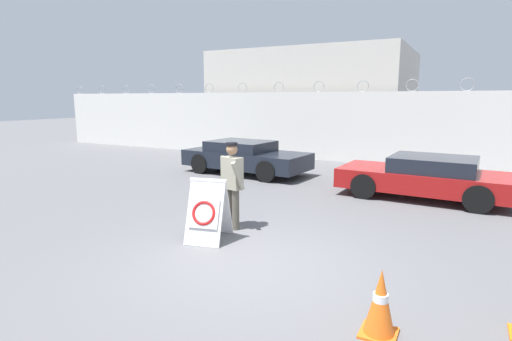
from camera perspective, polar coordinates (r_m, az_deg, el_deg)
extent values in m
plane|color=#5B5B5E|center=(6.56, -0.95, -13.24)|extent=(90.00, 90.00, 0.00)
cube|color=silver|center=(16.71, 17.89, 5.74)|extent=(36.00, 0.30, 2.88)
torus|color=gray|center=(26.27, -23.85, 10.47)|extent=(0.47, 0.03, 0.47)
torus|color=gray|center=(24.86, -21.14, 10.71)|extent=(0.47, 0.03, 0.47)
torus|color=gray|center=(23.50, -18.11, 10.96)|extent=(0.47, 0.03, 0.47)
torus|color=gray|center=(22.21, -14.71, 11.19)|extent=(0.47, 0.03, 0.47)
torus|color=gray|center=(21.01, -10.91, 11.41)|extent=(0.47, 0.03, 0.47)
torus|color=gray|center=(19.90, -6.65, 11.60)|extent=(0.47, 0.03, 0.47)
torus|color=gray|center=(18.92, -1.92, 11.74)|extent=(0.47, 0.03, 0.47)
torus|color=gray|center=(18.07, 3.29, 11.79)|extent=(0.47, 0.03, 0.47)
torus|color=gray|center=(17.38, 8.97, 11.75)|extent=(0.47, 0.03, 0.47)
torus|color=gray|center=(16.87, 15.05, 11.58)|extent=(0.47, 0.03, 0.47)
torus|color=gray|center=(16.54, 21.43, 11.26)|extent=(0.47, 0.03, 0.47)
torus|color=gray|center=(16.43, 27.96, 10.80)|extent=(0.47, 0.03, 0.47)
cube|color=beige|center=(22.06, 8.48, 9.82)|extent=(9.51, 7.13, 4.98)
cube|color=white|center=(7.35, -7.33, -6.10)|extent=(0.76, 0.59, 1.13)
cube|color=white|center=(7.72, -6.17, -5.27)|extent=(0.76, 0.59, 1.13)
cube|color=white|center=(7.40, -6.83, -1.38)|extent=(0.71, 0.22, 0.05)
cube|color=white|center=(7.31, -7.45, -6.02)|extent=(0.59, 0.34, 0.53)
torus|color=red|center=(7.30, -7.49, -6.04)|extent=(0.48, 0.31, 0.44)
cylinder|color=#514C42|center=(8.19, -3.82, -5.35)|extent=(0.15, 0.15, 0.83)
cylinder|color=#514C42|center=(8.06, -2.94, -5.59)|extent=(0.15, 0.15, 0.83)
cube|color=gray|center=(7.96, -3.44, -0.36)|extent=(0.47, 0.32, 0.64)
sphere|color=#936B4C|center=(7.88, -3.48, 3.02)|extent=(0.23, 0.23, 0.23)
cylinder|color=gray|center=(8.15, -4.74, -0.04)|extent=(0.09, 0.09, 0.61)
cylinder|color=gray|center=(7.70, -2.60, -0.80)|extent=(0.17, 0.35, 0.59)
cylinder|color=black|center=(7.87, -3.49, 3.83)|extent=(0.24, 0.24, 0.05)
cube|color=orange|center=(5.04, 17.09, -21.31)|extent=(0.40, 0.40, 0.03)
cone|color=orange|center=(4.85, 17.34, -17.39)|extent=(0.34, 0.34, 0.74)
cylinder|color=white|center=(4.83, 17.37, -17.00)|extent=(0.17, 0.17, 0.10)
cylinder|color=black|center=(14.06, 5.17, 0.93)|extent=(0.71, 0.26, 0.69)
cylinder|color=black|center=(12.58, 1.46, -0.13)|extent=(0.71, 0.26, 0.69)
cylinder|color=black|center=(15.52, -3.80, 1.83)|extent=(0.71, 0.26, 0.69)
cylinder|color=black|center=(14.20, -7.99, 0.96)|extent=(0.71, 0.26, 0.69)
cube|color=black|center=(14.01, -1.45, 1.65)|extent=(4.57, 2.24, 0.55)
cube|color=black|center=(14.08, -2.20, 3.54)|extent=(2.27, 1.84, 0.35)
cylinder|color=black|center=(10.91, 15.13, -2.18)|extent=(0.68, 0.23, 0.67)
cylinder|color=black|center=(12.59, 17.35, -0.66)|extent=(0.68, 0.23, 0.67)
cylinder|color=black|center=(10.53, 29.16, -3.58)|extent=(0.68, 0.23, 0.67)
cylinder|color=black|center=(12.27, 29.47, -1.81)|extent=(0.68, 0.23, 0.67)
cube|color=maroon|center=(11.47, 22.78, -1.25)|extent=(4.38, 2.11, 0.51)
cube|color=black|center=(11.37, 24.00, 0.85)|extent=(2.14, 1.80, 0.38)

